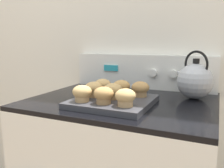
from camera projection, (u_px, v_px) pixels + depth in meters
wall_back at (146, 31)px, 1.25m from camera, size 8.00×0.05×2.40m
control_panel at (142, 71)px, 1.24m from camera, size 0.74×0.07×0.17m
muffin_pan at (113, 101)px, 0.92m from camera, size 0.29×0.29×0.02m
muffin_r0_c0 at (82, 93)px, 0.87m from camera, size 0.07×0.07×0.06m
muffin_r0_c1 at (103, 95)px, 0.84m from camera, size 0.07×0.07×0.06m
muffin_r0_c2 at (125, 97)px, 0.80m from camera, size 0.07×0.07×0.06m
muffin_r1_c0 at (94, 89)px, 0.94m from camera, size 0.07×0.07×0.06m
muffin_r1_c1 at (112, 91)px, 0.91m from camera, size 0.07×0.07×0.06m
muffin_r2_c0 at (103, 86)px, 1.02m from camera, size 0.07×0.07×0.06m
muffin_r2_c1 at (121, 87)px, 0.98m from camera, size 0.07×0.07×0.06m
muffin_r2_c2 at (140, 89)px, 0.95m from camera, size 0.07×0.07×0.06m
tea_kettle at (195, 80)px, 1.00m from camera, size 0.18×0.15×0.20m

